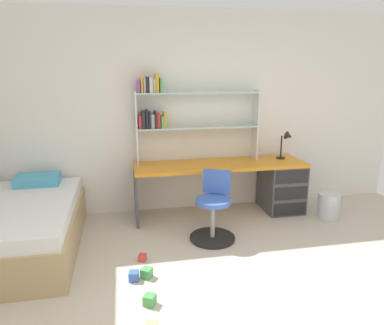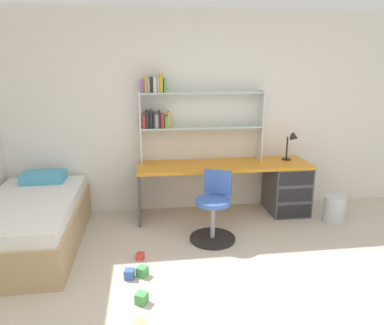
{
  "view_description": "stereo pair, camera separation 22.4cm",
  "coord_description": "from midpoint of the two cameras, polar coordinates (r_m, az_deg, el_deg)",
  "views": [
    {
      "loc": [
        -0.92,
        -1.94,
        1.89
      ],
      "look_at": [
        -0.19,
        1.73,
        0.91
      ],
      "focal_mm": 33.45,
      "sensor_mm": 36.0,
      "label": 1
    },
    {
      "loc": [
        -0.7,
        -1.98,
        1.89
      ],
      "look_at": [
        -0.19,
        1.73,
        0.91
      ],
      "focal_mm": 33.45,
      "sensor_mm": 36.0,
      "label": 2
    }
  ],
  "objects": [
    {
      "name": "waste_bin",
      "position": [
        4.98,
        19.74,
        -6.51
      ],
      "size": [
        0.28,
        0.28,
        0.33
      ],
      "primitive_type": "cylinder",
      "color": "silver",
      "rests_on": "ground_plane"
    },
    {
      "name": "bed_platform",
      "position": [
        4.26,
        -26.11,
        -9.25
      ],
      "size": [
        1.01,
        1.81,
        0.66
      ],
      "color": "tan",
      "rests_on": "ground_plane"
    },
    {
      "name": "toy_block_green_5",
      "position": [
        3.53,
        -9.13,
        -17.02
      ],
      "size": [
        0.13,
        0.13,
        0.09
      ],
      "primitive_type": "cube",
      "rotation": [
        0.0,
        0.0,
        0.99
      ],
      "color": "#479E51",
      "rests_on": "ground_plane"
    },
    {
      "name": "toy_block_red_3",
      "position": [
        3.8,
        -9.65,
        -14.76
      ],
      "size": [
        0.09,
        0.09,
        0.07
      ],
      "primitive_type": "cube",
      "rotation": [
        0.0,
        0.0,
        1.2
      ],
      "color": "red",
      "rests_on": "ground_plane"
    },
    {
      "name": "room_shell",
      "position": [
        3.37,
        -19.52,
        4.0
      ],
      "size": [
        5.95,
        6.46,
        2.63
      ],
      "color": "white",
      "rests_on": "ground_plane"
    },
    {
      "name": "toy_block_blue_0",
      "position": [
        3.51,
        -11.15,
        -17.36
      ],
      "size": [
        0.1,
        0.1,
        0.09
      ],
      "primitive_type": "cube",
      "rotation": [
        0.0,
        0.0,
        1.42
      ],
      "color": "#3860B7",
      "rests_on": "ground_plane"
    },
    {
      "name": "swivel_chair",
      "position": [
        4.1,
        1.85,
        -8.11
      ],
      "size": [
        0.52,
        0.52,
        0.78
      ],
      "color": "black",
      "rests_on": "ground_plane"
    },
    {
      "name": "toy_block_green_1",
      "position": [
        3.19,
        -8.92,
        -20.87
      ],
      "size": [
        0.12,
        0.12,
        0.09
      ],
      "primitive_type": "cube",
      "rotation": [
        0.0,
        0.0,
        2.65
      ],
      "color": "#479E51",
      "rests_on": "ground_plane"
    },
    {
      "name": "bookshelf_hutch",
      "position": [
        4.61,
        -3.68,
        8.14
      ],
      "size": [
        1.61,
        0.22,
        1.14
      ],
      "color": "silver",
      "rests_on": "desk"
    },
    {
      "name": "desk",
      "position": [
        4.92,
        10.01,
        -3.15
      ],
      "size": [
        2.24,
        0.61,
        0.7
      ],
      "color": "orange",
      "rests_on": "ground_plane"
    },
    {
      "name": "desk_lamp",
      "position": [
        4.97,
        13.67,
        3.41
      ],
      "size": [
        0.2,
        0.17,
        0.38
      ],
      "color": "black",
      "rests_on": "desk"
    }
  ]
}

